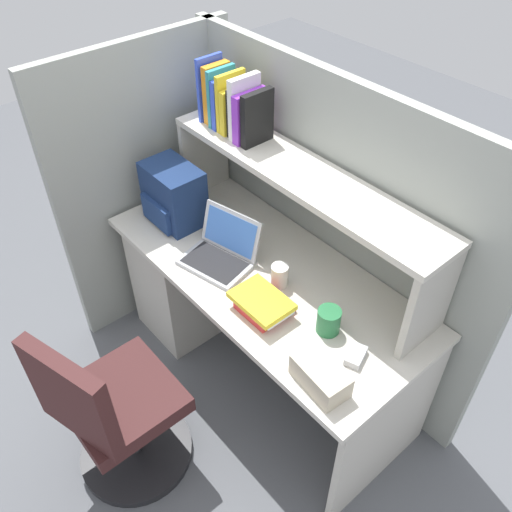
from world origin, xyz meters
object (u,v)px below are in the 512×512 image
(computer_mouse, at_px, (356,356))
(snack_canister, at_px, (329,321))
(paper_cup, at_px, (279,276))
(tissue_box, at_px, (320,376))
(backpack, at_px, (173,195))
(office_chair, at_px, (115,416))
(laptop, at_px, (222,251))

(computer_mouse, distance_m, snack_canister, 0.18)
(paper_cup, bearing_deg, tissue_box, -26.49)
(computer_mouse, bearing_deg, backpack, 160.89)
(paper_cup, relative_size, office_chair, 0.12)
(laptop, distance_m, paper_cup, 0.31)
(paper_cup, bearing_deg, backpack, -173.60)
(backpack, relative_size, tissue_box, 1.36)
(laptop, relative_size, paper_cup, 3.37)
(paper_cup, bearing_deg, computer_mouse, -5.79)
(office_chair, bearing_deg, paper_cup, -113.85)
(computer_mouse, relative_size, paper_cup, 0.97)
(backpack, relative_size, office_chair, 0.32)
(computer_mouse, xyz_separation_m, office_chair, (-0.60, -0.77, -0.35))
(computer_mouse, height_order, snack_canister, snack_canister)
(backpack, bearing_deg, laptop, -1.85)
(paper_cup, height_order, office_chair, office_chair)
(tissue_box, bearing_deg, backpack, 177.52)
(laptop, relative_size, backpack, 1.21)
(paper_cup, xyz_separation_m, snack_canister, (0.32, -0.03, 0.00))
(laptop, relative_size, snack_canister, 3.27)
(laptop, distance_m, office_chair, 0.85)
(office_chair, bearing_deg, computer_mouse, -143.96)
(laptop, distance_m, tissue_box, 0.79)
(backpack, bearing_deg, snack_canister, 2.87)
(laptop, height_order, backpack, backpack)
(laptop, height_order, paper_cup, laptop)
(laptop, relative_size, computer_mouse, 3.48)
(backpack, relative_size, snack_canister, 2.71)
(computer_mouse, xyz_separation_m, tissue_box, (-0.01, -0.19, 0.03))
(computer_mouse, relative_size, snack_canister, 0.94)
(computer_mouse, height_order, paper_cup, paper_cup)
(paper_cup, height_order, tissue_box, paper_cup)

